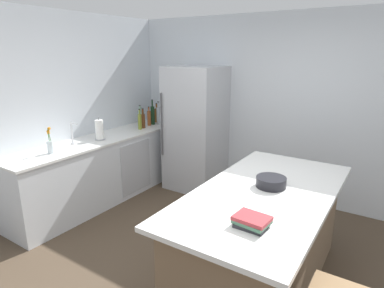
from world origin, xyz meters
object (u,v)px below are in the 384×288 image
object	(u,v)px
kitchen_island	(262,238)
mixing_bowl	(271,182)
gin_bottle	(140,118)
syrup_bottle	(143,120)
whiskey_bottle	(157,115)
wine_bottle	(153,115)
vinegar_bottle	(149,118)
cookbook_stack	(252,221)
paper_towel_roll	(99,130)
flower_vase	(50,145)
sink_faucet	(73,133)
soda_bottle	(159,115)
olive_oil_bottle	(140,121)
refrigerator	(196,129)

from	to	relation	value
kitchen_island	mixing_bowl	distance (m)	0.52
gin_bottle	mixing_bowl	size ratio (longest dim) A/B	1.27
gin_bottle	syrup_bottle	world-z (taller)	gin_bottle
whiskey_bottle	wine_bottle	size ratio (longest dim) A/B	0.80
kitchen_island	vinegar_bottle	world-z (taller)	vinegar_bottle
vinegar_bottle	cookbook_stack	xyz separation A→B (m)	(2.69, -2.08, -0.08)
paper_towel_roll	vinegar_bottle	distance (m)	1.06
mixing_bowl	flower_vase	bearing A→B (deg)	-169.87
sink_faucet	soda_bottle	world-z (taller)	soda_bottle
mixing_bowl	syrup_bottle	bearing A→B (deg)	155.23
cookbook_stack	gin_bottle	bearing A→B (deg)	144.56
paper_towel_roll	flower_vase	bearing A→B (deg)	-90.09
vinegar_bottle	cookbook_stack	bearing A→B (deg)	-37.74
wine_bottle	olive_oil_bottle	world-z (taller)	wine_bottle
wine_bottle	flower_vase	bearing A→B (deg)	-89.16
soda_bottle	vinegar_bottle	distance (m)	0.19
refrigerator	mixing_bowl	world-z (taller)	refrigerator
gin_bottle	olive_oil_bottle	distance (m)	0.26
flower_vase	vinegar_bottle	distance (m)	1.81
sink_faucet	soda_bottle	xyz separation A→B (m)	(0.14, 1.59, -0.00)
mixing_bowl	olive_oil_bottle	bearing A→B (deg)	156.96
sink_faucet	mixing_bowl	distance (m)	2.65
flower_vase	gin_bottle	bearing A→B (deg)	94.32
syrup_bottle	soda_bottle	bearing A→B (deg)	87.18
paper_towel_roll	olive_oil_bottle	world-z (taller)	olive_oil_bottle
whiskey_bottle	mixing_bowl	bearing A→B (deg)	-31.86
soda_bottle	olive_oil_bottle	size ratio (longest dim) A/B	1.18
paper_towel_roll	mixing_bowl	world-z (taller)	paper_towel_roll
wine_bottle	cookbook_stack	distance (m)	3.47
kitchen_island	gin_bottle	xyz separation A→B (m)	(-2.66, 1.38, 0.58)
sink_faucet	olive_oil_bottle	bearing A→B (deg)	82.65
paper_towel_roll	mixing_bowl	xyz separation A→B (m)	(2.54, -0.30, -0.08)
paper_towel_roll	wine_bottle	bearing A→B (deg)	91.44
vinegar_bottle	cookbook_stack	distance (m)	3.40
kitchen_island	flower_vase	distance (m)	2.61
sink_faucet	gin_bottle	xyz separation A→B (m)	(-0.03, 1.32, -0.02)
sink_faucet	vinegar_bottle	world-z (taller)	vinegar_bottle
gin_bottle	whiskey_bottle	bearing A→B (deg)	83.15
gin_bottle	olive_oil_bottle	bearing A→B (deg)	-49.77
paper_towel_roll	olive_oil_bottle	bearing A→B (deg)	87.13
paper_towel_roll	mixing_bowl	distance (m)	2.56
refrigerator	syrup_bottle	xyz separation A→B (m)	(-0.79, -0.31, 0.10)
flower_vase	soda_bottle	bearing A→B (deg)	89.04
whiskey_bottle	soda_bottle	xyz separation A→B (m)	(0.12, -0.10, 0.03)
cookbook_stack	flower_vase	bearing A→B (deg)	174.12
soda_bottle	cookbook_stack	xyz separation A→B (m)	(2.64, -2.26, -0.11)
sink_faucet	soda_bottle	distance (m)	1.59
sink_faucet	paper_towel_roll	world-z (taller)	paper_towel_roll
sink_faucet	wine_bottle	distance (m)	1.51
vinegar_bottle	gin_bottle	size ratio (longest dim) A/B	0.93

